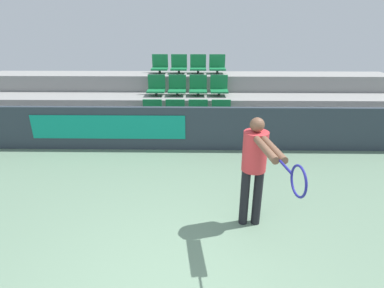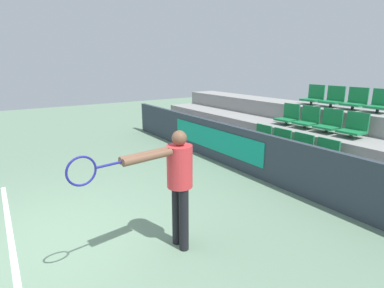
# 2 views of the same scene
# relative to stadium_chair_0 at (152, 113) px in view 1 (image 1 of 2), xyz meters

# --- Properties ---
(barrier_wall) EXTENTS (12.43, 0.14, 1.03)m
(barrier_wall) POSITION_rel_stadium_chair_0_xyz_m (0.84, -0.72, -0.16)
(barrier_wall) COLOR #2D3842
(barrier_wall) RESTS_ON ground
(bleacher_tier_front) EXTENTS (12.03, 1.01, 0.46)m
(bleacher_tier_front) POSITION_rel_stadium_chair_0_xyz_m (0.88, -0.13, -0.45)
(bleacher_tier_front) COLOR gray
(bleacher_tier_front) RESTS_ON ground
(bleacher_tier_middle) EXTENTS (12.03, 1.01, 0.91)m
(bleacher_tier_middle) POSITION_rel_stadium_chair_0_xyz_m (0.88, 0.88, -0.22)
(bleacher_tier_middle) COLOR gray
(bleacher_tier_middle) RESTS_ON ground
(bleacher_tier_back) EXTENTS (12.03, 1.01, 1.37)m
(bleacher_tier_back) POSITION_rel_stadium_chair_0_xyz_m (0.88, 1.89, 0.01)
(bleacher_tier_back) COLOR gray
(bleacher_tier_back) RESTS_ON ground
(stadium_chair_0) EXTENTS (0.48, 0.43, 0.54)m
(stadium_chair_0) POSITION_rel_stadium_chair_0_xyz_m (0.00, 0.00, 0.00)
(stadium_chair_0) COLOR #333333
(stadium_chair_0) RESTS_ON bleacher_tier_front
(stadium_chair_1) EXTENTS (0.48, 0.43, 0.54)m
(stadium_chair_1) POSITION_rel_stadium_chair_0_xyz_m (0.58, 0.00, 0.00)
(stadium_chair_1) COLOR #333333
(stadium_chair_1) RESTS_ON bleacher_tier_front
(stadium_chair_2) EXTENTS (0.48, 0.43, 0.54)m
(stadium_chair_2) POSITION_rel_stadium_chair_0_xyz_m (1.17, 0.00, 0.00)
(stadium_chair_2) COLOR #333333
(stadium_chair_2) RESTS_ON bleacher_tier_front
(stadium_chair_3) EXTENTS (0.48, 0.43, 0.54)m
(stadium_chair_3) POSITION_rel_stadium_chair_0_xyz_m (1.75, 0.00, 0.00)
(stadium_chair_3) COLOR #333333
(stadium_chair_3) RESTS_ON bleacher_tier_front
(stadium_chair_4) EXTENTS (0.48, 0.43, 0.54)m
(stadium_chair_4) POSITION_rel_stadium_chair_0_xyz_m (0.00, 1.01, 0.46)
(stadium_chair_4) COLOR #333333
(stadium_chair_4) RESTS_ON bleacher_tier_middle
(stadium_chair_5) EXTENTS (0.48, 0.43, 0.54)m
(stadium_chair_5) POSITION_rel_stadium_chair_0_xyz_m (0.58, 1.01, 0.46)
(stadium_chair_5) COLOR #333333
(stadium_chair_5) RESTS_ON bleacher_tier_middle
(stadium_chair_6) EXTENTS (0.48, 0.43, 0.54)m
(stadium_chair_6) POSITION_rel_stadium_chair_0_xyz_m (1.17, 1.01, 0.46)
(stadium_chair_6) COLOR #333333
(stadium_chair_6) RESTS_ON bleacher_tier_middle
(stadium_chair_7) EXTENTS (0.48, 0.43, 0.54)m
(stadium_chair_7) POSITION_rel_stadium_chair_0_xyz_m (1.75, 1.01, 0.46)
(stadium_chair_7) COLOR #333333
(stadium_chair_7) RESTS_ON bleacher_tier_middle
(stadium_chair_8) EXTENTS (0.48, 0.43, 0.54)m
(stadium_chair_8) POSITION_rel_stadium_chair_0_xyz_m (0.00, 2.02, 0.91)
(stadium_chair_8) COLOR #333333
(stadium_chair_8) RESTS_ON bleacher_tier_back
(stadium_chair_9) EXTENTS (0.48, 0.43, 0.54)m
(stadium_chair_9) POSITION_rel_stadium_chair_0_xyz_m (0.58, 2.02, 0.91)
(stadium_chair_9) COLOR #333333
(stadium_chair_9) RESTS_ON bleacher_tier_back
(stadium_chair_10) EXTENTS (0.48, 0.43, 0.54)m
(stadium_chair_10) POSITION_rel_stadium_chair_0_xyz_m (1.17, 2.02, 0.91)
(stadium_chair_10) COLOR #333333
(stadium_chair_10) RESTS_ON bleacher_tier_back
(stadium_chair_11) EXTENTS (0.48, 0.43, 0.54)m
(stadium_chair_11) POSITION_rel_stadium_chair_0_xyz_m (1.75, 2.02, 0.91)
(stadium_chair_11) COLOR #333333
(stadium_chair_11) RESTS_ON bleacher_tier_back
(tennis_player) EXTENTS (0.37, 1.60, 1.66)m
(tennis_player) POSITION_rel_stadium_chair_0_xyz_m (1.94, -3.62, 0.36)
(tennis_player) COLOR black
(tennis_player) RESTS_ON ground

